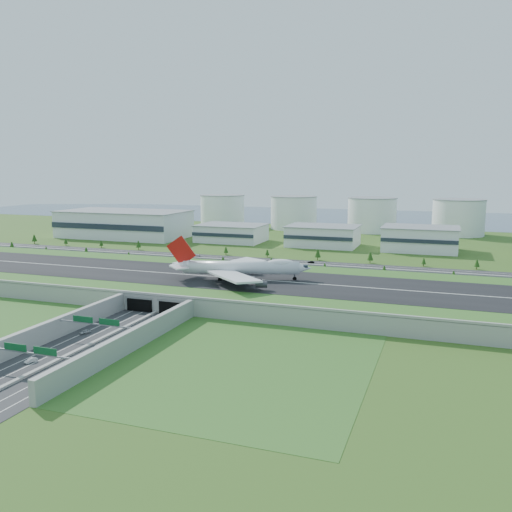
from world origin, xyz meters
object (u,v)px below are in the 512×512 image
(car_1, at_px, (31,360))
(boeing_747, at_px, (240,267))
(car_4, at_px, (73,252))
(car_7, at_px, (197,255))
(car_5, at_px, (311,262))
(car_2, at_px, (142,327))
(fuel_tank_a, at_px, (222,211))
(car_0, at_px, (85,332))
(car_3, at_px, (49,375))

(car_1, bearing_deg, boeing_747, 89.77)
(car_4, bearing_deg, car_7, -64.57)
(boeing_747, distance_m, car_5, 106.89)
(boeing_747, relative_size, car_4, 14.83)
(car_7, bearing_deg, car_2, 32.10)
(car_2, xyz_separation_m, car_4, (-160.49, 160.01, 0.02))
(boeing_747, xyz_separation_m, car_5, (12.61, 105.24, -13.79))
(car_5, distance_m, car_7, 88.88)
(car_5, bearing_deg, boeing_747, 0.67)
(fuel_tank_a, distance_m, car_7, 218.13)
(boeing_747, height_order, car_0, boeing_747)
(fuel_tank_a, relative_size, car_1, 11.02)
(car_1, bearing_deg, car_5, 93.40)
(car_4, distance_m, car_5, 189.89)
(boeing_747, height_order, car_7, boeing_747)
(fuel_tank_a, distance_m, car_4, 227.55)
(car_0, bearing_deg, fuel_tank_a, 129.08)
(car_2, bearing_deg, boeing_747, -91.73)
(fuel_tank_a, height_order, car_4, fuel_tank_a)
(car_1, xyz_separation_m, car_4, (-145.25, 207.18, 0.11))
(car_3, bearing_deg, car_4, -44.04)
(car_5, bearing_deg, fuel_tank_a, -135.53)
(boeing_747, height_order, car_3, boeing_747)
(car_7, bearing_deg, car_0, 25.73)
(fuel_tank_a, height_order, car_1, fuel_tank_a)
(fuel_tank_a, bearing_deg, car_5, -53.03)
(fuel_tank_a, height_order, car_5, fuel_tank_a)
(car_5, bearing_deg, car_0, -6.35)
(car_1, height_order, car_7, car_7)
(car_5, bearing_deg, car_7, -82.70)
(car_1, bearing_deg, car_3, -15.31)
(car_2, bearing_deg, fuel_tank_a, -60.88)
(car_0, distance_m, car_1, 33.98)
(car_2, relative_size, car_5, 1.27)
(car_1, height_order, car_4, car_4)
(car_3, distance_m, car_4, 269.18)
(car_0, xyz_separation_m, car_4, (-142.11, 173.35, 0.06))
(car_3, bearing_deg, boeing_747, -87.74)
(car_0, height_order, car_5, car_0)
(car_3, bearing_deg, car_1, -20.46)
(car_3, bearing_deg, car_5, -87.64)
(car_2, xyz_separation_m, car_5, (28.61, 177.33, -0.06))
(boeing_747, xyz_separation_m, car_4, (-176.50, 87.92, -13.71))
(car_0, distance_m, car_4, 224.15)
(boeing_747, bearing_deg, car_0, -128.89)
(fuel_tank_a, distance_m, car_1, 446.34)
(boeing_747, height_order, car_2, boeing_747)
(car_3, bearing_deg, car_0, -57.20)
(fuel_tank_a, bearing_deg, car_1, -75.44)
(boeing_747, relative_size, car_1, 16.39)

